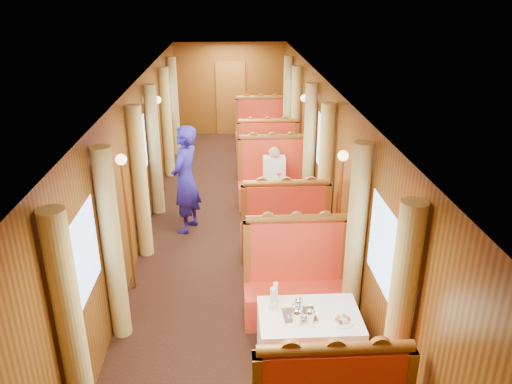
{
  "coord_description": "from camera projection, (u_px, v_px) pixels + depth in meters",
  "views": [
    {
      "loc": [
        -0.03,
        -7.72,
        3.89
      ],
      "look_at": [
        0.33,
        -0.9,
        1.05
      ],
      "focal_mm": 35.0,
      "sensor_mm": 36.0,
      "label": 1
    }
  ],
  "objects": [
    {
      "name": "tea_tray",
      "position": [
        299.0,
        315.0,
        5.12
      ],
      "size": [
        0.35,
        0.28,
        0.01
      ],
      "primitive_type": "cube",
      "rotation": [
        0.0,
        0.0,
        0.06
      ],
      "color": "silver",
      "rests_on": "table_near"
    },
    {
      "name": "window_left_far",
      "position": [
        165.0,
        102.0,
        11.21
      ],
      "size": [
        0.01,
        1.2,
        0.9
      ],
      "primitive_type": null,
      "rotation": [
        1.57,
        0.0,
        1.57
      ],
      "color": "#85ADDF",
      "rests_on": "wall_left"
    },
    {
      "name": "table_near",
      "position": [
        308.0,
        344.0,
        5.28
      ],
      "size": [
        1.05,
        0.72,
        0.75
      ],
      "primitive_type": "cube",
      "color": "white",
      "rests_on": "floor"
    },
    {
      "name": "table_far",
      "position": [
        264.0,
        146.0,
        11.74
      ],
      "size": [
        1.05,
        0.72,
        0.75
      ],
      "primitive_type": "cube",
      "color": "white",
      "rests_on": "floor"
    },
    {
      "name": "curtain_left_mid_a",
      "position": [
        140.0,
        183.0,
        7.38
      ],
      "size": [
        0.22,
        0.22,
        2.35
      ],
      "primitive_type": "cylinder",
      "color": "tan",
      "rests_on": "floor"
    },
    {
      "name": "curtain_right_mid_b",
      "position": [
        309.0,
        149.0,
        8.95
      ],
      "size": [
        0.22,
        0.22,
        2.35
      ],
      "primitive_type": "cylinder",
      "color": "tan",
      "rests_on": "floor"
    },
    {
      "name": "curtain_right_far_a",
      "position": [
        296.0,
        121.0,
        10.74
      ],
      "size": [
        0.22,
        0.22,
        2.35
      ],
      "primitive_type": "cylinder",
      "color": "tan",
      "rests_on": "floor"
    },
    {
      "name": "curtain_left_near_a",
      "position": [
        72.0,
        338.0,
        4.15
      ],
      "size": [
        0.22,
        0.22,
        2.35
      ],
      "primitive_type": "cylinder",
      "color": "tan",
      "rests_on": "floor"
    },
    {
      "name": "banquette_mid_aft",
      "position": [
        273.0,
        183.0,
        9.43
      ],
      "size": [
        1.3,
        0.55,
        1.34
      ],
      "color": "red",
      "rests_on": "floor"
    },
    {
      "name": "curtain_left_near_b",
      "position": [
        112.0,
        247.0,
        5.59
      ],
      "size": [
        0.22,
        0.22,
        2.35
      ],
      "primitive_type": "cylinder",
      "color": "tan",
      "rests_on": "floor"
    },
    {
      "name": "window_left_mid",
      "position": [
        140.0,
        150.0,
        7.99
      ],
      "size": [
        0.01,
        1.2,
        0.9
      ],
      "primitive_type": null,
      "rotation": [
        1.57,
        0.0,
        1.57
      ],
      "color": "#85ADDF",
      "rests_on": "wall_left"
    },
    {
      "name": "curtain_left_far_a",
      "position": [
        167.0,
        123.0,
        10.61
      ],
      "size": [
        0.22,
        0.22,
        2.35
      ],
      "primitive_type": "cylinder",
      "color": "tan",
      "rests_on": "floor"
    },
    {
      "name": "wall_right",
      "position": [
        324.0,
        158.0,
        8.21
      ],
      "size": [
        0.01,
        12.0,
        2.5
      ],
      "primitive_type": null,
      "rotation": [
        1.57,
        0.0,
        -1.57
      ],
      "color": "brown",
      "rests_on": "floor"
    },
    {
      "name": "window_right_near",
      "position": [
        387.0,
        253.0,
        4.9
      ],
      "size": [
        0.01,
        1.2,
        0.9
      ],
      "primitive_type": null,
      "rotation": [
        1.57,
        0.0,
        -1.57
      ],
      "color": "#85ADDF",
      "rests_on": "wall_right"
    },
    {
      "name": "curtain_right_near_a",
      "position": [
        398.0,
        327.0,
        4.29
      ],
      "size": [
        0.22,
        0.22,
        2.35
      ],
      "primitive_type": "cylinder",
      "color": "tan",
      "rests_on": "floor"
    },
    {
      "name": "doorway_far",
      "position": [
        231.0,
        98.0,
        13.74
      ],
      "size": [
        0.8,
        0.04,
        2.0
      ],
      "primitive_type": "cube",
      "color": "brown",
      "rests_on": "floor"
    },
    {
      "name": "teapot_left",
      "position": [
        297.0,
        318.0,
        4.98
      ],
      "size": [
        0.19,
        0.15,
        0.14
      ],
      "primitive_type": null,
      "rotation": [
        0.0,
        0.0,
        -0.19
      ],
      "color": "silver",
      "rests_on": "tea_tray"
    },
    {
      "name": "table_mid",
      "position": [
        278.0,
        208.0,
        8.51
      ],
      "size": [
        1.05,
        0.72,
        0.75
      ],
      "primitive_type": "cube",
      "color": "white",
      "rests_on": "floor"
    },
    {
      "name": "fruit_plate",
      "position": [
        342.0,
        320.0,
        5.02
      ],
      "size": [
        0.24,
        0.24,
        0.05
      ],
      "rotation": [
        0.0,
        0.0,
        0.29
      ],
      "color": "white",
      "rests_on": "table_near"
    },
    {
      "name": "teapot_back",
      "position": [
        299.0,
        306.0,
        5.16
      ],
      "size": [
        0.18,
        0.15,
        0.12
      ],
      "primitive_type": null,
      "rotation": [
        0.0,
        0.0,
        0.25
      ],
      "color": "silver",
      "rests_on": "tea_tray"
    },
    {
      "name": "wall_left",
      "position": [
        140.0,
        162.0,
        8.06
      ],
      "size": [
        0.01,
        12.0,
        2.5
      ],
      "primitive_type": null,
      "rotation": [
        1.57,
        0.0,
        1.57
      ],
      "color": "brown",
      "rests_on": "floor"
    },
    {
      "name": "curtain_left_far_b",
      "position": [
        174.0,
        107.0,
        12.04
      ],
      "size": [
        0.22,
        0.22,
        2.35
      ],
      "primitive_type": "cylinder",
      "color": "tan",
      "rests_on": "floor"
    },
    {
      "name": "sconce_right_aft",
      "position": [
        303.0,
        123.0,
        9.77
      ],
      "size": [
        0.14,
        0.14,
        1.95
      ],
      "color": "#BF8C3F",
      "rests_on": "floor"
    },
    {
      "name": "banquette_far_fwd",
      "position": [
        267.0,
        158.0,
        10.78
      ],
      "size": [
        1.3,
        0.55,
        1.34
      ],
      "color": "red",
      "rests_on": "floor"
    },
    {
      "name": "sconce_left_fore",
      "position": [
        125.0,
        196.0,
        6.4
      ],
      "size": [
        0.14,
        0.14,
        1.95
      ],
      "color": "#BF8C3F",
      "rests_on": "floor"
    },
    {
      "name": "window_right_far",
      "position": [
        296.0,
        101.0,
        11.36
      ],
      "size": [
        0.01,
        1.2,
        0.9
      ],
      "primitive_type": null,
      "rotation": [
        1.57,
        0.0,
        -1.57
      ],
      "color": "#85ADDF",
      "rests_on": "wall_right"
    },
    {
      "name": "curtain_right_mid_a",
      "position": [
        325.0,
        180.0,
        7.51
      ],
      "size": [
        0.22,
        0.22,
        2.35
      ],
      "primitive_type": "cylinder",
      "color": "tan",
      "rests_on": "floor"
    },
    {
      "name": "window_left_near",
      "position": [
        81.0,
        261.0,
        4.76
      ],
      "size": [
        0.01,
        1.2,
        0.9
      ],
      "primitive_type": null,
      "rotation": [
        1.57,
        0.0,
        1.57
      ],
      "color": "#85ADDF",
      "rests_on": "wall_left"
    },
    {
      "name": "sconce_right_fore",
      "position": [
        341.0,
        192.0,
        6.54
      ],
      "size": [
        0.14,
        0.14,
        1.95
      ],
      "color": "#BF8C3F",
      "rests_on": "floor"
    },
    {
      "name": "banquette_mid_fwd",
      "position": [
        284.0,
        232.0,
        7.56
      ],
      "size": [
        1.3,
        0.55,
        1.34
      ],
      "color": "red",
      "rests_on": "floor"
    },
    {
      "name": "sconce_left_aft",
      "position": [
        159.0,
        125.0,
        9.63
      ],
      "size": [
        0.14,
        0.14,
        1.95
      ],
      "color": "#BF8C3F",
      "rests_on": "floor"
    },
    {
      "name": "ceiling",
      "position": [
        231.0,
        83.0,
        7.66
      ],
      "size": [
        3.0,
        12.0,
        0.01
      ],
      "primitive_type": null,
      "rotation": [
        3.14,
        0.0,
        0.0
      ],
      "color": "silver",
      "rests_on": "wall_left"
    },
    {
      "name": "rose_vase_far",
      "position": [
        263.0,
        124.0,
        11.5
      ],
      "size": [
        0.06,
        0.06,
        0.36
      ],
      "rotation": [
        0.0,
        0.0,
        -0.0
      ],
      "color": "silver",
      "rests_on": "table_far"
    },
    {
      "name": "banquette_far_aft",
      "position": [
        261.0,
        133.0,
        12.65
      ],
      "size": [
        1.3,
        0.55,
        1.34
      ],
      "color": "red",
      "rests_on": "floor"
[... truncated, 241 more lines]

